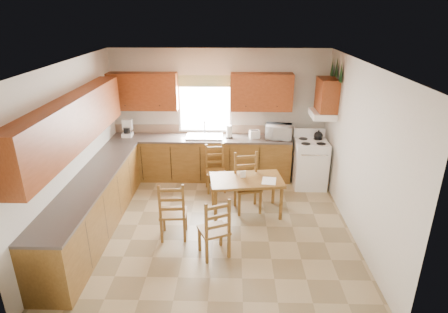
{
  "coord_description": "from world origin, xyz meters",
  "views": [
    {
      "loc": [
        0.3,
        -5.45,
        3.44
      ],
      "look_at": [
        0.15,
        0.3,
        1.15
      ],
      "focal_mm": 30.0,
      "sensor_mm": 36.0,
      "label": 1
    }
  ],
  "objects_px": {
    "chair_far_right": "(248,184)",
    "chair_near_left": "(173,209)",
    "dining_table": "(246,196)",
    "chair_near_right": "(214,226)",
    "stove": "(310,164)",
    "chair_far_left": "(216,169)",
    "microwave": "(279,132)"
  },
  "relations": [
    {
      "from": "microwave",
      "to": "chair_near_right",
      "type": "height_order",
      "value": "microwave"
    },
    {
      "from": "dining_table",
      "to": "chair_near_right",
      "type": "relative_size",
      "value": 1.3
    },
    {
      "from": "stove",
      "to": "chair_far_left",
      "type": "height_order",
      "value": "stove"
    },
    {
      "from": "chair_near_left",
      "to": "chair_far_right",
      "type": "bearing_deg",
      "value": -147.43
    },
    {
      "from": "chair_far_left",
      "to": "chair_far_right",
      "type": "relative_size",
      "value": 0.88
    },
    {
      "from": "dining_table",
      "to": "chair_near_right",
      "type": "bearing_deg",
      "value": -119.46
    },
    {
      "from": "chair_near_left",
      "to": "stove",
      "type": "bearing_deg",
      "value": -145.96
    },
    {
      "from": "chair_near_right",
      "to": "chair_far_right",
      "type": "xyz_separation_m",
      "value": [
        0.54,
        1.34,
        0.04
      ]
    },
    {
      "from": "chair_near_right",
      "to": "chair_far_right",
      "type": "relative_size",
      "value": 0.92
    },
    {
      "from": "microwave",
      "to": "stove",
      "type": "bearing_deg",
      "value": -17.3
    },
    {
      "from": "stove",
      "to": "chair_far_left",
      "type": "xyz_separation_m",
      "value": [
        -1.91,
        -0.27,
        -0.01
      ]
    },
    {
      "from": "chair_far_right",
      "to": "stove",
      "type": "bearing_deg",
      "value": 27.11
    },
    {
      "from": "stove",
      "to": "chair_far_right",
      "type": "xyz_separation_m",
      "value": [
        -1.3,
        -1.05,
        0.05
      ]
    },
    {
      "from": "chair_near_left",
      "to": "chair_far_right",
      "type": "xyz_separation_m",
      "value": [
        1.2,
        0.88,
        0.03
      ]
    },
    {
      "from": "chair_far_right",
      "to": "chair_near_left",
      "type": "bearing_deg",
      "value": -155.67
    },
    {
      "from": "stove",
      "to": "microwave",
      "type": "relative_size",
      "value": 1.92
    },
    {
      "from": "stove",
      "to": "dining_table",
      "type": "height_order",
      "value": "stove"
    },
    {
      "from": "stove",
      "to": "microwave",
      "type": "distance_m",
      "value": 0.92
    },
    {
      "from": "stove",
      "to": "chair_far_right",
      "type": "distance_m",
      "value": 1.68
    },
    {
      "from": "chair_near_right",
      "to": "chair_far_left",
      "type": "height_order",
      "value": "chair_near_right"
    },
    {
      "from": "chair_near_left",
      "to": "chair_near_right",
      "type": "distance_m",
      "value": 0.81
    },
    {
      "from": "dining_table",
      "to": "chair_near_left",
      "type": "bearing_deg",
      "value": -153.48
    },
    {
      "from": "dining_table",
      "to": "chair_far_right",
      "type": "xyz_separation_m",
      "value": [
        0.03,
        0.1,
        0.19
      ]
    },
    {
      "from": "dining_table",
      "to": "microwave",
      "type": "bearing_deg",
      "value": 57.18
    },
    {
      "from": "chair_near_left",
      "to": "chair_near_right",
      "type": "relative_size",
      "value": 1.03
    },
    {
      "from": "stove",
      "to": "chair_far_left",
      "type": "relative_size",
      "value": 1.02
    },
    {
      "from": "chair_near_right",
      "to": "stove",
      "type": "bearing_deg",
      "value": -151.34
    },
    {
      "from": "stove",
      "to": "chair_far_left",
      "type": "bearing_deg",
      "value": -171.41
    },
    {
      "from": "chair_near_left",
      "to": "chair_far_left",
      "type": "relative_size",
      "value": 1.07
    },
    {
      "from": "dining_table",
      "to": "chair_far_right",
      "type": "height_order",
      "value": "chair_far_right"
    },
    {
      "from": "stove",
      "to": "chair_far_right",
      "type": "relative_size",
      "value": 0.9
    },
    {
      "from": "stove",
      "to": "chair_near_left",
      "type": "height_order",
      "value": "chair_near_left"
    }
  ]
}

